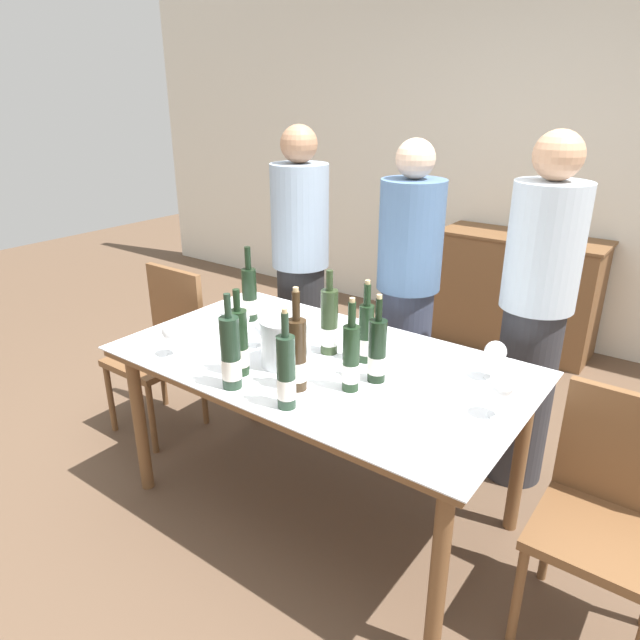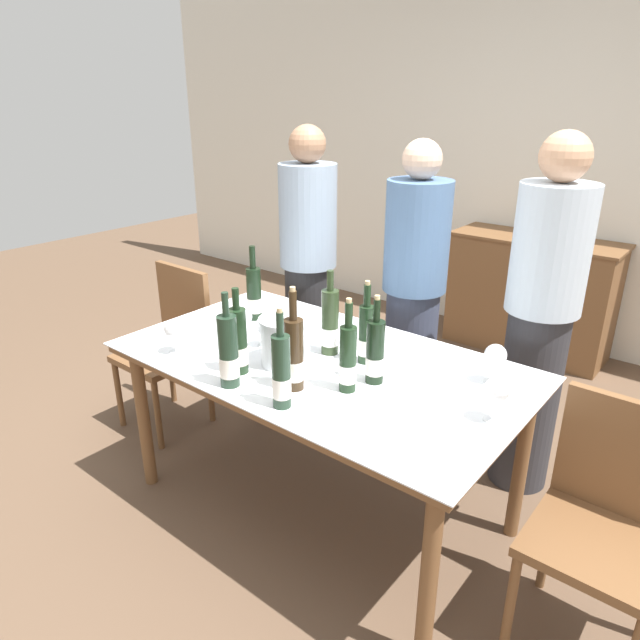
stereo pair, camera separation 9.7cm
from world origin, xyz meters
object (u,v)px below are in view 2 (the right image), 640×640
object	(u,v)px
wine_glass_0	(264,327)
wine_glass_4	(245,318)
dining_table	(320,374)
person_guest_right	(540,323)
ice_bucket	(285,340)
chair_right_end	(607,514)
person_host	(308,273)
wine_bottle_0	(281,373)
sideboard_cabinet	(530,295)
wine_bottle_2	(294,356)
wine_glass_3	(174,330)
person_guest_left	(413,299)
wine_bottle_4	(366,335)
wine_glass_2	(495,356)
wine_bottle_5	(229,353)
wine_bottle_7	(348,359)
wine_bottle_6	(330,324)
wine_bottle_8	(375,353)
chair_left_end	(172,338)
wine_glass_1	(497,391)
wine_bottle_3	(254,294)
wine_bottle_1	(238,343)

from	to	relation	value
wine_glass_0	wine_glass_4	size ratio (longest dim) A/B	1.08
dining_table	person_guest_right	world-z (taller)	person_guest_right
ice_bucket	chair_right_end	size ratio (longest dim) A/B	0.24
person_host	wine_bottle_0	bearing A→B (deg)	-53.68
sideboard_cabinet	dining_table	bearing A→B (deg)	-91.92
wine_bottle_2	wine_glass_4	world-z (taller)	wine_bottle_2
wine_glass_3	person_guest_left	distance (m)	1.26
wine_bottle_4	wine_glass_2	bearing A→B (deg)	18.45
wine_bottle_5	person_host	size ratio (longest dim) A/B	0.23
wine_bottle_5	wine_glass_4	size ratio (longest dim) A/B	3.00
sideboard_cabinet	wine_bottle_7	distance (m)	2.56
dining_table	ice_bucket	size ratio (longest dim) A/B	7.98
wine_bottle_0	wine_bottle_6	xyz separation A→B (m)	(-0.15, 0.47, 0.00)
wine_bottle_5	wine_glass_3	distance (m)	0.41
wine_bottle_2	wine_glass_2	size ratio (longest dim) A/B	2.54
wine_bottle_8	wine_glass_3	distance (m)	0.88
chair_left_end	wine_bottle_7	bearing A→B (deg)	-9.30
wine_bottle_7	sideboard_cabinet	bearing A→B (deg)	93.89
wine_glass_2	chair_left_end	distance (m)	1.86
person_guest_left	person_host	bearing A→B (deg)	-176.21
wine_glass_2	person_guest_right	bearing A→B (deg)	91.28
wine_bottle_4	person_guest_left	size ratio (longest dim) A/B	0.22
wine_bottle_4	wine_bottle_5	size ratio (longest dim) A/B	0.94
wine_bottle_8	chair_left_end	world-z (taller)	wine_bottle_8
ice_bucket	wine_glass_1	size ratio (longest dim) A/B	1.33
wine_bottle_3	wine_bottle_6	xyz separation A→B (m)	(0.54, -0.08, 0.01)
wine_bottle_5	person_guest_right	bearing A→B (deg)	57.17
chair_right_end	wine_bottle_1	bearing A→B (deg)	-164.21
dining_table	wine_bottle_7	world-z (taller)	wine_bottle_7
dining_table	wine_bottle_0	size ratio (longest dim) A/B	4.57
sideboard_cabinet	wine_bottle_3	bearing A→B (deg)	-105.89
wine_bottle_1	wine_glass_1	size ratio (longest dim) A/B	2.19
wine_bottle_1	wine_bottle_2	xyz separation A→B (m)	(0.26, 0.04, 0.01)
person_guest_left	wine_bottle_5	bearing A→B (deg)	-95.12
wine_glass_4	wine_bottle_5	bearing A→B (deg)	-50.97
wine_bottle_0	wine_bottle_5	xyz separation A→B (m)	(-0.26, -0.01, 0.00)
wine_bottle_7	wine_glass_4	distance (m)	0.70
dining_table	chair_right_end	size ratio (longest dim) A/B	1.93
dining_table	wine_glass_0	distance (m)	0.33
wine_bottle_1	wine_glass_2	size ratio (longest dim) A/B	2.22
wine_bottle_5	chair_left_end	bearing A→B (deg)	154.95
wine_bottle_2	wine_bottle_3	size ratio (longest dim) A/B	1.10
sideboard_cabinet	chair_right_end	world-z (taller)	chair_right_end
person_guest_right	wine_bottle_3	bearing A→B (deg)	-151.93
chair_left_end	wine_bottle_1	bearing A→B (deg)	-21.34
wine_bottle_2	wine_glass_3	size ratio (longest dim) A/B	2.71
sideboard_cabinet	person_host	distance (m)	1.84
wine_bottle_0	sideboard_cabinet	bearing A→B (deg)	91.22
wine_bottle_3	wine_glass_3	distance (m)	0.51
wine_bottle_3	wine_bottle_6	world-z (taller)	same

